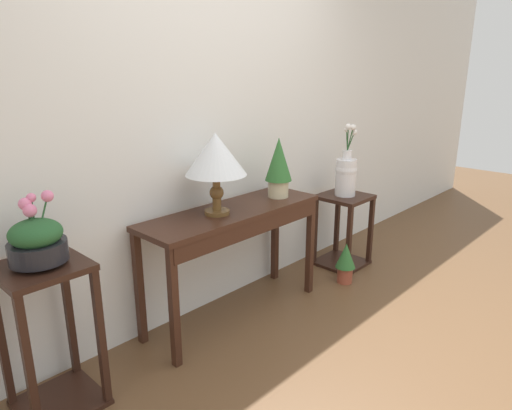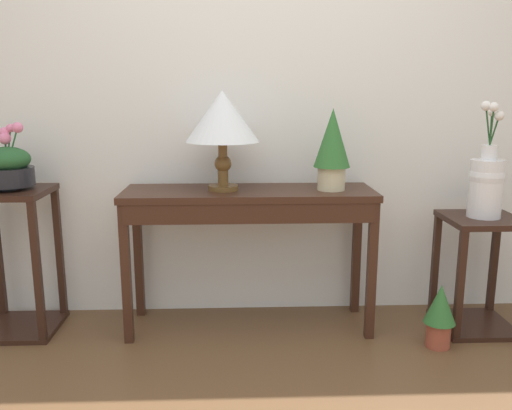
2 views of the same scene
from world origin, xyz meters
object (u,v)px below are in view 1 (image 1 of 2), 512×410
(console_table, at_px, (235,225))
(pedestal_stand_left, at_px, (51,338))
(flower_vase_tall_right, at_px, (346,173))
(table_lamp, at_px, (216,156))
(pedestal_stand_right, at_px, (343,230))
(planter_bowl_wide_left, at_px, (37,240))
(potted_plant_on_console, at_px, (279,165))
(potted_plant_floor, at_px, (346,261))

(console_table, height_order, pedestal_stand_left, pedestal_stand_left)
(console_table, bearing_deg, flower_vase_tall_right, -1.97)
(table_lamp, distance_m, flower_vase_tall_right, 1.40)
(console_table, bearing_deg, pedestal_stand_right, -1.93)
(flower_vase_tall_right, bearing_deg, table_lamp, 177.20)
(pedestal_stand_left, relative_size, flower_vase_tall_right, 1.30)
(console_table, xyz_separation_m, pedestal_stand_left, (-1.23, 0.02, -0.27))
(console_table, xyz_separation_m, flower_vase_tall_right, (1.23, -0.04, 0.16))
(pedestal_stand_left, xyz_separation_m, pedestal_stand_right, (2.46, -0.06, -0.08))
(pedestal_stand_left, bearing_deg, table_lamp, 0.23)
(console_table, xyz_separation_m, planter_bowl_wide_left, (-1.23, 0.02, 0.24))
(potted_plant_on_console, distance_m, flower_vase_tall_right, 0.82)
(pedestal_stand_left, bearing_deg, flower_vase_tall_right, -1.45)
(planter_bowl_wide_left, height_order, flower_vase_tall_right, flower_vase_tall_right)
(pedestal_stand_right, bearing_deg, console_table, 178.07)
(potted_plant_on_console, distance_m, potted_plant_floor, 1.00)
(table_lamp, height_order, potted_plant_floor, table_lamp)
(console_table, relative_size, table_lamp, 2.57)
(table_lamp, bearing_deg, console_table, -10.29)
(potted_plant_floor, bearing_deg, pedestal_stand_right, 37.80)
(table_lamp, height_order, pedestal_stand_left, table_lamp)
(pedestal_stand_right, distance_m, potted_plant_floor, 0.38)
(pedestal_stand_left, bearing_deg, planter_bowl_wide_left, 54.92)
(planter_bowl_wide_left, distance_m, flower_vase_tall_right, 2.46)
(planter_bowl_wide_left, xyz_separation_m, flower_vase_tall_right, (2.46, -0.06, -0.08))
(table_lamp, distance_m, planter_bowl_wide_left, 1.12)
(table_lamp, relative_size, flower_vase_tall_right, 0.85)
(pedestal_stand_right, bearing_deg, potted_plant_on_console, 176.78)
(flower_vase_tall_right, bearing_deg, potted_plant_floor, -142.27)
(potted_plant_on_console, height_order, pedestal_stand_right, potted_plant_on_console)
(pedestal_stand_left, height_order, potted_plant_floor, pedestal_stand_left)
(potted_plant_on_console, bearing_deg, pedestal_stand_right, -3.22)
(planter_bowl_wide_left, relative_size, flower_vase_tall_right, 0.57)
(table_lamp, bearing_deg, potted_plant_floor, -14.79)
(planter_bowl_wide_left, distance_m, pedestal_stand_right, 2.53)
(potted_plant_floor, bearing_deg, console_table, 164.58)
(pedestal_stand_left, distance_m, planter_bowl_wide_left, 0.51)
(flower_vase_tall_right, bearing_deg, potted_plant_on_console, 176.71)
(table_lamp, xyz_separation_m, planter_bowl_wide_left, (-1.10, -0.00, -0.24))
(console_table, distance_m, potted_plant_on_console, 0.54)
(console_table, distance_m, pedestal_stand_left, 1.26)
(potted_plant_on_console, xyz_separation_m, potted_plant_floor, (0.52, -0.26, -0.81))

